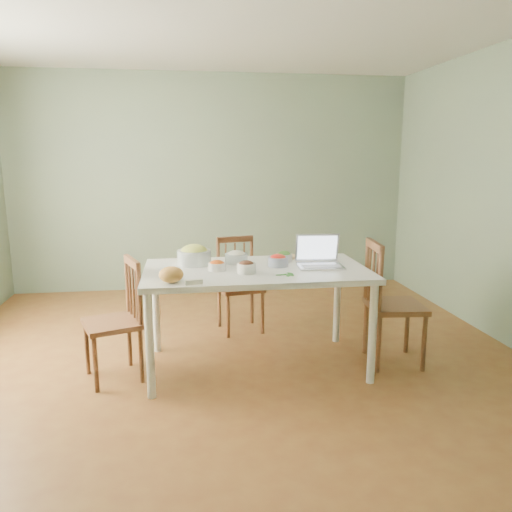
{
  "coord_description": "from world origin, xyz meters",
  "views": [
    {
      "loc": [
        -0.37,
        -3.83,
        1.69
      ],
      "look_at": [
        0.18,
        -0.07,
        0.92
      ],
      "focal_mm": 34.66,
      "sensor_mm": 36.0,
      "label": 1
    }
  ],
  "objects": [
    {
      "name": "floor",
      "position": [
        0.0,
        0.0,
        0.0
      ],
      "size": [
        5.0,
        5.0,
        0.0
      ],
      "primitive_type": "cube",
      "color": "brown",
      "rests_on": "ground"
    },
    {
      "name": "ceiling",
      "position": [
        0.0,
        0.0,
        2.7
      ],
      "size": [
        5.0,
        5.0,
        0.0
      ],
      "primitive_type": "cube",
      "color": "white",
      "rests_on": "ground"
    },
    {
      "name": "wall_back",
      "position": [
        0.0,
        2.5,
        1.35
      ],
      "size": [
        5.0,
        0.0,
        2.7
      ],
      "primitive_type": "cube",
      "color": "gray",
      "rests_on": "ground"
    },
    {
      "name": "wall_front",
      "position": [
        0.0,
        -2.5,
        1.35
      ],
      "size": [
        5.0,
        0.0,
        2.7
      ],
      "primitive_type": "cube",
      "color": "gray",
      "rests_on": "ground"
    },
    {
      "name": "dining_table",
      "position": [
        0.18,
        -0.07,
        0.41
      ],
      "size": [
        1.75,
        0.99,
        0.82
      ],
      "primitive_type": null,
      "color": "white",
      "rests_on": "floor"
    },
    {
      "name": "chair_far",
      "position": [
        0.15,
        0.8,
        0.46
      ],
      "size": [
        0.47,
        0.45,
        0.91
      ],
      "primitive_type": null,
      "rotation": [
        0.0,
        0.0,
        0.18
      ],
      "color": "#4F2510",
      "rests_on": "floor"
    },
    {
      "name": "chair_left",
      "position": [
        -0.94,
        -0.13,
        0.47
      ],
      "size": [
        0.51,
        0.52,
        0.93
      ],
      "primitive_type": null,
      "rotation": [
        0.0,
        0.0,
        -1.22
      ],
      "color": "#4F2510",
      "rests_on": "floor"
    },
    {
      "name": "chair_right",
      "position": [
        1.32,
        -0.15,
        0.51
      ],
      "size": [
        0.47,
        0.49,
        1.02
      ],
      "primitive_type": null,
      "rotation": [
        0.0,
        0.0,
        1.47
      ],
      "color": "#4F2510",
      "rests_on": "floor"
    },
    {
      "name": "bread_boule",
      "position": [
        -0.47,
        -0.41,
        0.88
      ],
      "size": [
        0.18,
        0.18,
        0.11
      ],
      "primitive_type": "ellipsoid",
      "rotation": [
        0.0,
        0.0,
        0.06
      ],
      "color": "#AC7735",
      "rests_on": "dining_table"
    },
    {
      "name": "butter_stick",
      "position": [
        -0.32,
        -0.49,
        0.84
      ],
      "size": [
        0.12,
        0.06,
        0.03
      ],
      "primitive_type": "cube",
      "rotation": [
        0.0,
        0.0,
        0.23
      ],
      "color": "beige",
      "rests_on": "dining_table"
    },
    {
      "name": "bowl_squash",
      "position": [
        -0.3,
        0.15,
        0.9
      ],
      "size": [
        0.36,
        0.36,
        0.16
      ],
      "primitive_type": null,
      "rotation": [
        0.0,
        0.0,
        0.42
      ],
      "color": "gold",
      "rests_on": "dining_table"
    },
    {
      "name": "bowl_carrot",
      "position": [
        -0.13,
        -0.09,
        0.86
      ],
      "size": [
        0.18,
        0.18,
        0.08
      ],
      "primitive_type": null,
      "rotation": [
        0.0,
        0.0,
        0.4
      ],
      "color": "#E13904",
      "rests_on": "dining_table"
    },
    {
      "name": "bowl_onion",
      "position": [
        0.05,
        0.16,
        0.87
      ],
      "size": [
        0.2,
        0.2,
        0.1
      ],
      "primitive_type": null,
      "rotation": [
        0.0,
        0.0,
        0.05
      ],
      "color": "white",
      "rests_on": "dining_table"
    },
    {
      "name": "bowl_mushroom",
      "position": [
        0.08,
        -0.21,
        0.87
      ],
      "size": [
        0.14,
        0.14,
        0.09
      ],
      "primitive_type": null,
      "rotation": [
        0.0,
        0.0,
        0.01
      ],
      "color": "#41190E",
      "rests_on": "dining_table"
    },
    {
      "name": "bowl_redpep",
      "position": [
        0.37,
        -0.01,
        0.87
      ],
      "size": [
        0.2,
        0.2,
        0.1
      ],
      "primitive_type": null,
      "rotation": [
        0.0,
        0.0,
        -0.24
      ],
      "color": "#BC0500",
      "rests_on": "dining_table"
    },
    {
      "name": "bowl_broccoli",
      "position": [
        0.45,
        0.16,
        0.86
      ],
      "size": [
        0.14,
        0.14,
        0.09
      ],
      "primitive_type": null,
      "rotation": [
        0.0,
        0.0,
        0.02
      ],
      "color": "#143A0A",
      "rests_on": "dining_table"
    },
    {
      "name": "flatbread",
      "position": [
        0.49,
        0.31,
        0.83
      ],
      "size": [
        0.27,
        0.27,
        0.02
      ],
      "primitive_type": "cylinder",
      "rotation": [
        0.0,
        0.0,
        -0.38
      ],
      "color": "tan",
      "rests_on": "dining_table"
    },
    {
      "name": "basil_bunch",
      "position": [
        0.36,
        -0.32,
        0.83
      ],
      "size": [
        0.17,
        0.17,
        0.02
      ],
      "primitive_type": null,
      "color": "#266B27",
      "rests_on": "dining_table"
    },
    {
      "name": "laptop",
      "position": [
        0.7,
        -0.1,
        0.95
      ],
      "size": [
        0.38,
        0.32,
        0.25
      ],
      "primitive_type": null,
      "rotation": [
        0.0,
        0.0,
        -0.06
      ],
      "color": "silver",
      "rests_on": "dining_table"
    }
  ]
}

